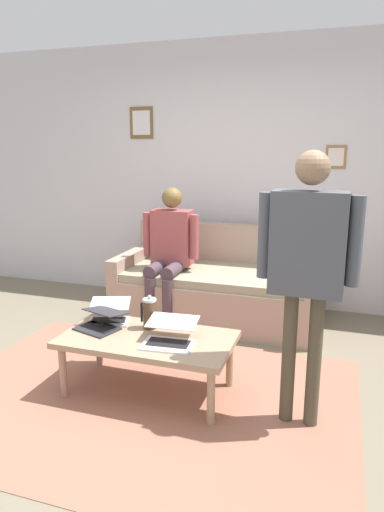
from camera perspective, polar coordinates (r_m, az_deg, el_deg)
ground_plane at (r=3.21m, az=-3.82°, el=-17.45°), size 7.68×7.68×0.00m
area_rug at (r=3.23m, az=-6.15°, el=-17.14°), size 2.78×2.01×0.01m
back_wall at (r=4.87m, az=5.73°, el=9.91°), size 7.04×0.11×2.70m
couch at (r=4.48m, az=3.46°, el=-4.02°), size 1.92×0.94×0.88m
coffee_table at (r=3.15m, az=-5.56°, el=-10.68°), size 1.16×0.61×0.40m
laptop_left at (r=3.01m, az=-2.82°, el=-9.96°), size 0.35×0.37×0.13m
laptop_center at (r=3.43m, az=-10.30°, el=-7.26°), size 0.38×0.39×0.13m
laptop_right at (r=3.30m, az=-11.39°, el=-8.13°), size 0.36×0.36×0.13m
french_press at (r=3.23m, az=-5.29°, el=-7.12°), size 0.12×0.10×0.24m
person_standing at (r=2.65m, az=14.20°, el=-0.04°), size 0.58×0.20×1.63m
person_seated at (r=4.28m, az=-2.84°, el=1.08°), size 0.55×0.51×1.28m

